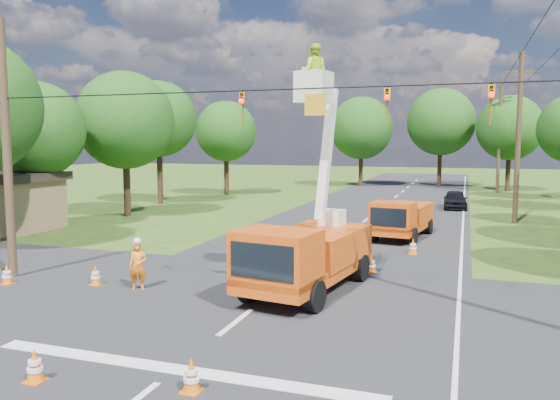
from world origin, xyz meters
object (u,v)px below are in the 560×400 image
at_px(pole_left, 7,151).
at_px(tree_far_c, 510,128).
at_px(traffic_cone_4, 96,275).
at_px(pole_right_mid, 518,136).
at_px(traffic_cone_1, 191,375).
at_px(traffic_cone_2, 371,264).
at_px(traffic_cone_7, 415,229).
at_px(traffic_cone_3, 413,246).
at_px(tree_left_f, 226,131).
at_px(tree_far_a, 361,128).
at_px(tree_far_b, 441,122).
at_px(ground_worker, 138,266).
at_px(bucket_truck, 307,241).
at_px(tree_left_c, 36,130).
at_px(traffic_cone_5, 7,275).
at_px(traffic_cone_0, 35,366).
at_px(second_truck, 402,218).
at_px(shed, 4,201).
at_px(distant_car, 455,199).
at_px(tree_left_e, 159,119).
at_px(pole_right_far, 499,138).
at_px(tree_left_d, 125,121).

height_order(pole_left, tree_far_c, tree_far_c).
bearing_deg(traffic_cone_4, pole_right_mid, 54.12).
bearing_deg(traffic_cone_1, traffic_cone_2, 80.94).
bearing_deg(traffic_cone_7, traffic_cone_3, -86.10).
xyz_separation_m(traffic_cone_2, tree_left_f, (-17.30, 25.33, 5.33)).
relative_size(traffic_cone_4, tree_far_a, 0.07).
bearing_deg(traffic_cone_2, tree_far_b, 89.29).
bearing_deg(ground_worker, bucket_truck, -8.46).
xyz_separation_m(tree_left_c, tree_far_a, (11.50, 34.00, 0.75)).
bearing_deg(tree_left_c, traffic_cone_2, -12.83).
bearing_deg(tree_far_c, traffic_cone_2, -100.62).
bearing_deg(traffic_cone_5, tree_left_f, 100.87).
xyz_separation_m(traffic_cone_0, traffic_cone_5, (-6.48, 5.70, 0.00)).
height_order(traffic_cone_7, tree_far_c, tree_far_c).
bearing_deg(tree_left_c, traffic_cone_0, -47.85).
distance_m(second_truck, tree_far_a, 31.99).
bearing_deg(traffic_cone_4, ground_worker, -0.24).
bearing_deg(shed, tree_left_f, 81.72).
height_order(distant_car, tree_left_f, tree_left_f).
relative_size(traffic_cone_5, tree_left_c, 0.09).
distance_m(traffic_cone_3, traffic_cone_7, 4.94).
xyz_separation_m(traffic_cone_3, tree_far_a, (-8.63, 34.43, 5.83)).
relative_size(traffic_cone_4, traffic_cone_7, 1.00).
bearing_deg(pole_right_mid, tree_far_a, 120.41).
bearing_deg(traffic_cone_0, distant_car, 77.15).
xyz_separation_m(traffic_cone_0, tree_left_c, (-14.11, 15.59, 5.08)).
distance_m(traffic_cone_5, shed, 12.81).
xyz_separation_m(traffic_cone_0, tree_left_e, (-14.41, 28.59, 6.13)).
relative_size(tree_left_e, tree_far_b, 0.91).
distance_m(traffic_cone_3, traffic_cone_5, 15.68).
distance_m(traffic_cone_7, pole_right_far, 27.42).
bearing_deg(traffic_cone_3, tree_left_f, 130.69).
relative_size(tree_left_d, tree_left_f, 1.10).
height_order(second_truck, shed, shed).
distance_m(pole_right_mid, tree_far_a, 26.69).
bearing_deg(tree_far_b, shed, -119.58).
distance_m(traffic_cone_5, tree_far_b, 47.84).
bearing_deg(traffic_cone_2, tree_far_a, 101.07).
bearing_deg(traffic_cone_1, distant_car, 82.47).
bearing_deg(ground_worker, traffic_cone_5, 166.22).
height_order(traffic_cone_1, tree_far_a, tree_far_a).
relative_size(traffic_cone_7, pole_right_far, 0.07).
relative_size(second_truck, traffic_cone_7, 7.80).
distance_m(traffic_cone_1, tree_left_d, 26.90).
height_order(second_truck, tree_far_c, tree_far_c).
height_order(pole_right_far, tree_left_f, pole_right_far).
bearing_deg(tree_far_b, pole_right_mid, -77.59).
xyz_separation_m(ground_worker, tree_left_e, (-12.49, 22.02, 5.69)).
bearing_deg(tree_left_e, tree_far_c, 37.25).
bearing_deg(shed, traffic_cone_4, -33.69).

